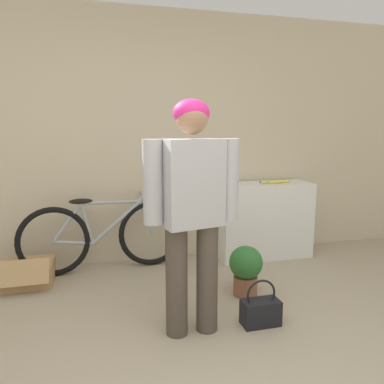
{
  "coord_description": "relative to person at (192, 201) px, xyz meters",
  "views": [
    {
      "loc": [
        -0.53,
        -1.4,
        1.4
      ],
      "look_at": [
        0.09,
        0.94,
        0.99
      ],
      "focal_mm": 35.0,
      "sensor_mm": 36.0,
      "label": 1
    }
  ],
  "objects": [
    {
      "name": "wall_back",
      "position": [
        -0.09,
        1.6,
        0.37
      ],
      "size": [
        8.0,
        0.07,
        2.6
      ],
      "color": "beige",
      "rests_on": "ground_plane"
    },
    {
      "name": "side_shelf",
      "position": [
        1.17,
        1.34,
        -0.52
      ],
      "size": [
        1.02,
        0.42,
        0.82
      ],
      "color": "white",
      "rests_on": "ground_plane"
    },
    {
      "name": "person",
      "position": [
        0.0,
        0.0,
        0.0
      ],
      "size": [
        0.65,
        0.3,
        1.59
      ],
      "rotation": [
        0.0,
        0.0,
        0.21
      ],
      "color": "#4C4238",
      "rests_on": "ground_plane"
    },
    {
      "name": "bicycle",
      "position": [
        -0.54,
        1.33,
        -0.57
      ],
      "size": [
        1.64,
        0.46,
        0.75
      ],
      "rotation": [
        0.0,
        0.0,
        0.07
      ],
      "color": "black",
      "rests_on": "ground_plane"
    },
    {
      "name": "banana",
      "position": [
        1.26,
        1.29,
        -0.09
      ],
      "size": [
        0.36,
        0.09,
        0.04
      ],
      "color": "#EAD64C",
      "rests_on": "side_shelf"
    },
    {
      "name": "handbag",
      "position": [
        0.5,
        -0.04,
        -0.82
      ],
      "size": [
        0.27,
        0.15,
        0.34
      ],
      "color": "black",
      "rests_on": "ground_plane"
    },
    {
      "name": "cardboard_box",
      "position": [
        -1.25,
        1.18,
        -0.83
      ],
      "size": [
        0.46,
        0.51,
        0.28
      ],
      "color": "tan",
      "rests_on": "ground_plane"
    },
    {
      "name": "potted_plant",
      "position": [
        0.59,
        0.45,
        -0.69
      ],
      "size": [
        0.28,
        0.28,
        0.43
      ],
      "color": "brown",
      "rests_on": "ground_plane"
    }
  ]
}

